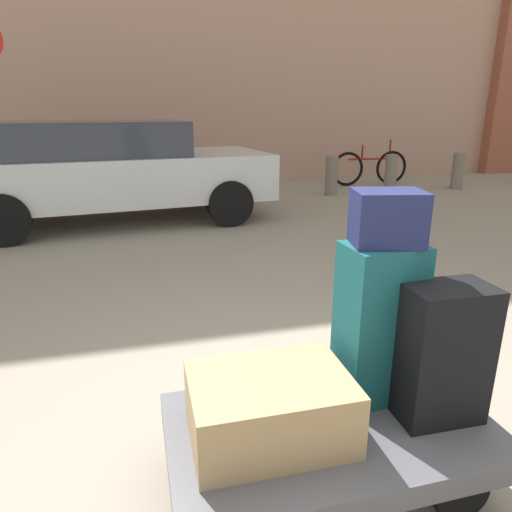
{
  "coord_description": "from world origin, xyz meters",
  "views": [
    {
      "loc": [
        -0.7,
        -1.45,
        1.57
      ],
      "look_at": [
        0.0,
        1.2,
        0.69
      ],
      "focal_mm": 32.1,
      "sensor_mm": 36.0,
      "label": 1
    }
  ],
  "objects_px": {
    "suitcase_black_center": "(442,353)",
    "bicycle_leaning": "(370,168)",
    "suitcase_tan_front_right": "(270,407)",
    "luggage_cart": "(329,437)",
    "bollard_kerb_near": "(331,176)",
    "duffel_bag_navy_topmost_pile": "(387,218)",
    "parked_car": "(112,169)",
    "suitcase_teal_stacked_top": "(378,323)",
    "bollard_kerb_mid": "(391,174)",
    "bollard_kerb_far": "(458,171)"
  },
  "relations": [
    {
      "from": "suitcase_teal_stacked_top",
      "to": "bicycle_leaning",
      "type": "xyz_separation_m",
      "value": [
        3.97,
        7.45,
        -0.32
      ]
    },
    {
      "from": "parked_car",
      "to": "bicycle_leaning",
      "type": "height_order",
      "value": "parked_car"
    },
    {
      "from": "suitcase_teal_stacked_top",
      "to": "bicycle_leaning",
      "type": "distance_m",
      "value": 8.45
    },
    {
      "from": "suitcase_teal_stacked_top",
      "to": "parked_car",
      "type": "height_order",
      "value": "parked_car"
    },
    {
      "from": "duffel_bag_navy_topmost_pile",
      "to": "parked_car",
      "type": "bearing_deg",
      "value": 115.98
    },
    {
      "from": "luggage_cart",
      "to": "bollard_kerb_mid",
      "type": "distance_m",
      "value": 7.87
    },
    {
      "from": "duffel_bag_navy_topmost_pile",
      "to": "bollard_kerb_mid",
      "type": "xyz_separation_m",
      "value": [
        3.93,
        6.52,
        -0.79
      ]
    },
    {
      "from": "luggage_cart",
      "to": "duffel_bag_navy_topmost_pile",
      "type": "relative_size",
      "value": 4.86
    },
    {
      "from": "duffel_bag_navy_topmost_pile",
      "to": "bollard_kerb_far",
      "type": "distance_m",
      "value": 8.55
    },
    {
      "from": "suitcase_tan_front_right",
      "to": "duffel_bag_navy_topmost_pile",
      "type": "height_order",
      "value": "duffel_bag_navy_topmost_pile"
    },
    {
      "from": "suitcase_black_center",
      "to": "parked_car",
      "type": "bearing_deg",
      "value": 106.28
    },
    {
      "from": "suitcase_black_center",
      "to": "duffel_bag_navy_topmost_pile",
      "type": "distance_m",
      "value": 0.59
    },
    {
      "from": "parked_car",
      "to": "suitcase_tan_front_right",
      "type": "bearing_deg",
      "value": -82.28
    },
    {
      "from": "bollard_kerb_near",
      "to": "bollard_kerb_mid",
      "type": "bearing_deg",
      "value": 0.0
    },
    {
      "from": "suitcase_tan_front_right",
      "to": "bicycle_leaning",
      "type": "relative_size",
      "value": 0.35
    },
    {
      "from": "bollard_kerb_near",
      "to": "bollard_kerb_mid",
      "type": "relative_size",
      "value": 1.0
    },
    {
      "from": "duffel_bag_navy_topmost_pile",
      "to": "suitcase_black_center",
      "type": "bearing_deg",
      "value": -35.23
    },
    {
      "from": "suitcase_teal_stacked_top",
      "to": "bollard_kerb_mid",
      "type": "relative_size",
      "value": 0.97
    },
    {
      "from": "duffel_bag_navy_topmost_pile",
      "to": "parked_car",
      "type": "height_order",
      "value": "parked_car"
    },
    {
      "from": "luggage_cart",
      "to": "suitcase_teal_stacked_top",
      "type": "height_order",
      "value": "suitcase_teal_stacked_top"
    },
    {
      "from": "suitcase_tan_front_right",
      "to": "bollard_kerb_near",
      "type": "height_order",
      "value": "bollard_kerb_near"
    },
    {
      "from": "parked_car",
      "to": "bicycle_leaning",
      "type": "xyz_separation_m",
      "value": [
        5.24,
        2.14,
        -0.39
      ]
    },
    {
      "from": "parked_car",
      "to": "bollard_kerb_far",
      "type": "bearing_deg",
      "value": 10.17
    },
    {
      "from": "bollard_kerb_far",
      "to": "bollard_kerb_mid",
      "type": "bearing_deg",
      "value": 180.0
    },
    {
      "from": "suitcase_teal_stacked_top",
      "to": "duffel_bag_navy_topmost_pile",
      "type": "relative_size",
      "value": 2.58
    },
    {
      "from": "suitcase_teal_stacked_top",
      "to": "parked_car",
      "type": "relative_size",
      "value": 0.16
    },
    {
      "from": "suitcase_tan_front_right",
      "to": "suitcase_black_center",
      "type": "bearing_deg",
      "value": -3.2
    },
    {
      "from": "bollard_kerb_mid",
      "to": "bicycle_leaning",
      "type": "bearing_deg",
      "value": 87.64
    },
    {
      "from": "luggage_cart",
      "to": "suitcase_black_center",
      "type": "distance_m",
      "value": 0.58
    },
    {
      "from": "suitcase_teal_stacked_top",
      "to": "bollard_kerb_far",
      "type": "bearing_deg",
      "value": 46.86
    },
    {
      "from": "suitcase_black_center",
      "to": "parked_car",
      "type": "xyz_separation_m",
      "value": [
        -1.45,
        5.51,
        0.13
      ]
    },
    {
      "from": "suitcase_tan_front_right",
      "to": "bollard_kerb_mid",
      "type": "relative_size",
      "value": 0.84
    },
    {
      "from": "parked_car",
      "to": "bollard_kerb_far",
      "type": "xyz_separation_m",
      "value": [
        6.74,
        1.21,
        -0.4
      ]
    },
    {
      "from": "suitcase_black_center",
      "to": "bollard_kerb_near",
      "type": "height_order",
      "value": "suitcase_black_center"
    },
    {
      "from": "bicycle_leaning",
      "to": "bollard_kerb_far",
      "type": "relative_size",
      "value": 2.41
    },
    {
      "from": "parked_car",
      "to": "bollard_kerb_mid",
      "type": "height_order",
      "value": "parked_car"
    },
    {
      "from": "suitcase_teal_stacked_top",
      "to": "suitcase_tan_front_right",
      "type": "distance_m",
      "value": 0.59
    },
    {
      "from": "parked_car",
      "to": "bicycle_leaning",
      "type": "distance_m",
      "value": 5.67
    },
    {
      "from": "bollard_kerb_mid",
      "to": "suitcase_black_center",
      "type": "bearing_deg",
      "value": -119.15
    },
    {
      "from": "bollard_kerb_near",
      "to": "parked_car",
      "type": "bearing_deg",
      "value": -162.91
    },
    {
      "from": "luggage_cart",
      "to": "bollard_kerb_near",
      "type": "relative_size",
      "value": 1.82
    },
    {
      "from": "luggage_cart",
      "to": "suitcase_tan_front_right",
      "type": "xyz_separation_m",
      "value": [
        -0.26,
        -0.01,
        0.2
      ]
    },
    {
      "from": "suitcase_tan_front_right",
      "to": "bollard_kerb_near",
      "type": "distance_m",
      "value": 7.4
    },
    {
      "from": "suitcase_teal_stacked_top",
      "to": "duffel_bag_navy_topmost_pile",
      "type": "height_order",
      "value": "duffel_bag_navy_topmost_pile"
    },
    {
      "from": "luggage_cart",
      "to": "bollard_kerb_near",
      "type": "xyz_separation_m",
      "value": [
        2.93,
        6.66,
        0.1
      ]
    },
    {
      "from": "suitcase_black_center",
      "to": "suitcase_tan_front_right",
      "type": "relative_size",
      "value": 0.95
    },
    {
      "from": "suitcase_black_center",
      "to": "bicycle_leaning",
      "type": "bearing_deg",
      "value": 65.19
    },
    {
      "from": "suitcase_teal_stacked_top",
      "to": "suitcase_black_center",
      "type": "distance_m",
      "value": 0.28
    },
    {
      "from": "suitcase_tan_front_right",
      "to": "bollard_kerb_mid",
      "type": "distance_m",
      "value": 8.02
    },
    {
      "from": "duffel_bag_navy_topmost_pile",
      "to": "bollard_kerb_mid",
      "type": "distance_m",
      "value": 7.65
    }
  ]
}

